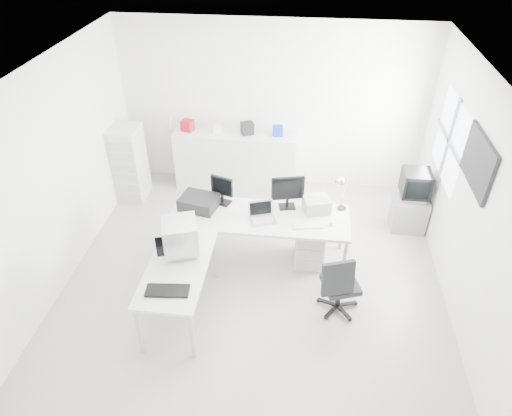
# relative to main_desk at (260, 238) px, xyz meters

# --- Properties ---
(floor) EXTENTS (5.00, 5.00, 0.01)m
(floor) POSITION_rel_main_desk_xyz_m (-0.03, -0.37, -0.38)
(floor) COLOR beige
(floor) RESTS_ON ground
(ceiling) EXTENTS (5.00, 5.00, 0.01)m
(ceiling) POSITION_rel_main_desk_xyz_m (-0.03, -0.37, 2.42)
(ceiling) COLOR white
(ceiling) RESTS_ON back_wall
(back_wall) EXTENTS (5.00, 0.02, 2.80)m
(back_wall) POSITION_rel_main_desk_xyz_m (-0.03, 2.13, 1.02)
(back_wall) COLOR white
(back_wall) RESTS_ON floor
(left_wall) EXTENTS (0.02, 5.00, 2.80)m
(left_wall) POSITION_rel_main_desk_xyz_m (-2.53, -0.37, 1.02)
(left_wall) COLOR white
(left_wall) RESTS_ON floor
(right_wall) EXTENTS (0.02, 5.00, 2.80)m
(right_wall) POSITION_rel_main_desk_xyz_m (2.47, -0.37, 1.02)
(right_wall) COLOR white
(right_wall) RESTS_ON floor
(window) EXTENTS (0.02, 1.20, 1.10)m
(window) POSITION_rel_main_desk_xyz_m (2.45, 0.83, 1.23)
(window) COLOR white
(window) RESTS_ON right_wall
(wall_picture) EXTENTS (0.04, 0.90, 0.60)m
(wall_picture) POSITION_rel_main_desk_xyz_m (2.44, -0.27, 1.52)
(wall_picture) COLOR black
(wall_picture) RESTS_ON right_wall
(main_desk) EXTENTS (2.40, 0.80, 0.75)m
(main_desk) POSITION_rel_main_desk_xyz_m (0.00, 0.00, 0.00)
(main_desk) COLOR silver
(main_desk) RESTS_ON floor
(side_desk) EXTENTS (0.70, 1.40, 0.75)m
(side_desk) POSITION_rel_main_desk_xyz_m (-0.85, -1.10, 0.00)
(side_desk) COLOR silver
(side_desk) RESTS_ON floor
(drawer_pedestal) EXTENTS (0.40, 0.50, 0.60)m
(drawer_pedestal) POSITION_rel_main_desk_xyz_m (0.70, 0.05, -0.08)
(drawer_pedestal) COLOR silver
(drawer_pedestal) RESTS_ON floor
(inkjet_printer) EXTENTS (0.56, 0.47, 0.17)m
(inkjet_printer) POSITION_rel_main_desk_xyz_m (-0.85, 0.10, 0.46)
(inkjet_printer) COLOR black
(inkjet_printer) RESTS_ON main_desk
(lcd_monitor_small) EXTENTS (0.37, 0.28, 0.41)m
(lcd_monitor_small) POSITION_rel_main_desk_xyz_m (-0.55, 0.25, 0.58)
(lcd_monitor_small) COLOR black
(lcd_monitor_small) RESTS_ON main_desk
(lcd_monitor_large) EXTENTS (0.48, 0.28, 0.46)m
(lcd_monitor_large) POSITION_rel_main_desk_xyz_m (0.35, 0.25, 0.61)
(lcd_monitor_large) COLOR black
(lcd_monitor_large) RESTS_ON main_desk
(laptop) EXTENTS (0.41, 0.41, 0.21)m
(laptop) POSITION_rel_main_desk_xyz_m (0.05, -0.10, 0.48)
(laptop) COLOR #B7B7BA
(laptop) RESTS_ON main_desk
(white_keyboard) EXTENTS (0.41, 0.19, 0.02)m
(white_keyboard) POSITION_rel_main_desk_xyz_m (0.65, -0.15, 0.38)
(white_keyboard) COLOR silver
(white_keyboard) RESTS_ON main_desk
(white_mouse) EXTENTS (0.06, 0.06, 0.06)m
(white_mouse) POSITION_rel_main_desk_xyz_m (0.95, -0.10, 0.40)
(white_mouse) COLOR silver
(white_mouse) RESTS_ON main_desk
(laser_printer) EXTENTS (0.41, 0.38, 0.19)m
(laser_printer) POSITION_rel_main_desk_xyz_m (0.75, 0.22, 0.47)
(laser_printer) COLOR #A3A3A3
(laser_printer) RESTS_ON main_desk
(desk_lamp) EXTENTS (0.20, 0.20, 0.48)m
(desk_lamp) POSITION_rel_main_desk_xyz_m (1.10, 0.30, 0.61)
(desk_lamp) COLOR silver
(desk_lamp) RESTS_ON main_desk
(crt_monitor) EXTENTS (0.49, 0.49, 0.45)m
(crt_monitor) POSITION_rel_main_desk_xyz_m (-0.85, -0.85, 0.60)
(crt_monitor) COLOR #B7B7BA
(crt_monitor) RESTS_ON side_desk
(black_keyboard) EXTENTS (0.49, 0.23, 0.03)m
(black_keyboard) POSITION_rel_main_desk_xyz_m (-0.85, -1.50, 0.39)
(black_keyboard) COLOR black
(black_keyboard) RESTS_ON side_desk
(office_chair) EXTENTS (0.67, 0.67, 0.92)m
(office_chair) POSITION_rel_main_desk_xyz_m (1.08, -0.83, 0.08)
(office_chair) COLOR #26292B
(office_chair) RESTS_ON floor
(tv_cabinet) EXTENTS (0.50, 0.41, 0.55)m
(tv_cabinet) POSITION_rel_main_desk_xyz_m (2.19, 0.98, -0.10)
(tv_cabinet) COLOR gray
(tv_cabinet) RESTS_ON floor
(crt_tv) EXTENTS (0.50, 0.48, 0.45)m
(crt_tv) POSITION_rel_main_desk_xyz_m (2.19, 0.98, 0.40)
(crt_tv) COLOR black
(crt_tv) RESTS_ON tv_cabinet
(sideboard) EXTENTS (2.05, 0.51, 1.02)m
(sideboard) POSITION_rel_main_desk_xyz_m (-0.62, 1.87, 0.14)
(sideboard) COLOR silver
(sideboard) RESTS_ON floor
(clutter_box_a) EXTENTS (0.22, 0.21, 0.18)m
(clutter_box_a) POSITION_rel_main_desk_xyz_m (-1.42, 1.87, 0.74)
(clutter_box_a) COLOR maroon
(clutter_box_a) RESTS_ON sideboard
(clutter_box_b) EXTENTS (0.17, 0.16, 0.14)m
(clutter_box_b) POSITION_rel_main_desk_xyz_m (-0.92, 1.87, 0.72)
(clutter_box_b) COLOR silver
(clutter_box_b) RESTS_ON sideboard
(clutter_box_c) EXTENTS (0.25, 0.24, 0.19)m
(clutter_box_c) POSITION_rel_main_desk_xyz_m (-0.42, 1.87, 0.75)
(clutter_box_c) COLOR black
(clutter_box_c) RESTS_ON sideboard
(clutter_box_d) EXTENTS (0.18, 0.16, 0.16)m
(clutter_box_d) POSITION_rel_main_desk_xyz_m (0.08, 1.87, 0.73)
(clutter_box_d) COLOR #162C9E
(clutter_box_d) RESTS_ON sideboard
(clutter_bottle) EXTENTS (0.07, 0.07, 0.22)m
(clutter_bottle) POSITION_rel_main_desk_xyz_m (-1.72, 1.91, 0.76)
(clutter_bottle) COLOR silver
(clutter_bottle) RESTS_ON sideboard
(filing_cabinet) EXTENTS (0.44, 0.53, 1.27)m
(filing_cabinet) POSITION_rel_main_desk_xyz_m (-2.31, 1.36, 0.26)
(filing_cabinet) COLOR silver
(filing_cabinet) RESTS_ON floor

